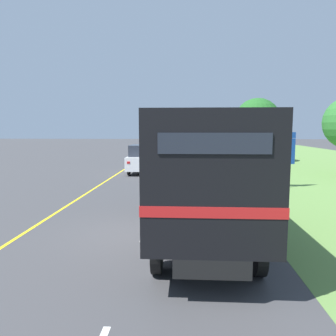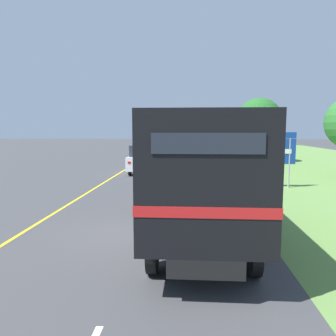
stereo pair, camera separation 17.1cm
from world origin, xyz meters
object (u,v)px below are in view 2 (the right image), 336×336
(horse_trailer_truck, at_px, (200,171))
(highway_sign, at_px, (276,153))
(lead_car_silver_ahead, at_px, (171,142))
(delineator_post, at_px, (279,218))
(lead_car_grey_ahead, at_px, (195,148))
(roadside_tree_mid, at_px, (259,121))
(lead_car_white, at_px, (143,159))

(horse_trailer_truck, relative_size, highway_sign, 2.71)
(lead_car_silver_ahead, xyz_separation_m, delineator_post, (6.19, -47.75, -0.51))
(lead_car_grey_ahead, xyz_separation_m, delineator_post, (2.16, -30.30, -0.42))
(lead_car_silver_ahead, bearing_deg, highway_sign, -78.39)
(lead_car_silver_ahead, bearing_deg, roadside_tree_mid, -67.73)
(horse_trailer_truck, bearing_deg, lead_car_silver_ahead, 94.48)
(horse_trailer_truck, distance_m, delineator_post, 2.86)
(highway_sign, distance_m, delineator_post, 8.51)
(lead_car_white, relative_size, highway_sign, 1.30)
(lead_car_grey_ahead, xyz_separation_m, lead_car_silver_ahead, (-4.03, 17.45, 0.08))
(horse_trailer_truck, xyz_separation_m, lead_car_white, (-3.73, 14.06, -0.95))
(roadside_tree_mid, height_order, delineator_post, roadside_tree_mid)
(lead_car_white, xyz_separation_m, delineator_post, (6.13, -13.55, -0.52))
(lead_car_silver_ahead, height_order, roadside_tree_mid, roadside_tree_mid)
(roadside_tree_mid, bearing_deg, horse_trailer_truck, -105.22)
(highway_sign, height_order, roadside_tree_mid, roadside_tree_mid)
(horse_trailer_truck, distance_m, highway_sign, 9.70)
(delineator_post, bearing_deg, roadside_tree_mid, 80.16)
(roadside_tree_mid, bearing_deg, highway_sign, -97.82)
(roadside_tree_mid, bearing_deg, lead_car_grey_ahead, 129.78)
(delineator_post, bearing_deg, highway_sign, 76.58)
(horse_trailer_truck, height_order, highway_sign, horse_trailer_truck)
(lead_car_grey_ahead, xyz_separation_m, highway_sign, (4.10, -22.14, 0.98))
(horse_trailer_truck, bearing_deg, lead_car_white, 104.84)
(roadside_tree_mid, distance_m, delineator_post, 23.53)
(highway_sign, relative_size, delineator_post, 3.17)
(horse_trailer_truck, xyz_separation_m, lead_car_silver_ahead, (-3.78, 48.26, -0.96))
(highway_sign, relative_size, roadside_tree_mid, 0.49)
(horse_trailer_truck, relative_size, lead_car_silver_ahead, 2.02)
(lead_car_silver_ahead, height_order, delineator_post, lead_car_silver_ahead)
(delineator_post, bearing_deg, horse_trailer_truck, -167.95)
(horse_trailer_truck, bearing_deg, lead_car_grey_ahead, 89.54)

